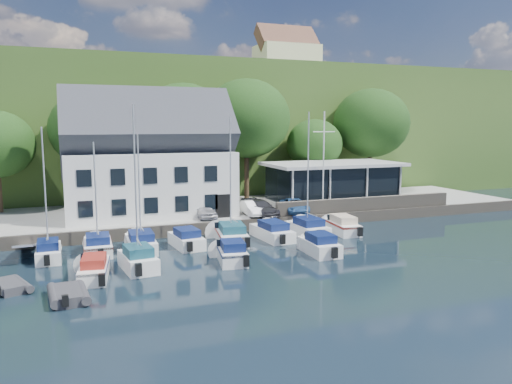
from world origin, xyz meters
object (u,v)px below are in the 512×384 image
at_px(boat_r1_0, 45,198).
at_px(boat_r2_2, 232,251).
at_px(boat_r2_1, 136,194).
at_px(flagpole, 324,162).
at_px(boat_r1_5, 272,230).
at_px(boat_r1_3, 186,237).
at_px(boat_r1_7, 342,224).
at_px(car_blue, 294,205).
at_px(boat_r2_3, 319,243).
at_px(harbor_building, 149,165).
at_px(car_white, 252,208).
at_px(boat_r1_6, 308,179).
at_px(boat_r1_4, 231,182).
at_px(dinghy_1, 68,293).
at_px(car_silver, 203,210).
at_px(car_dgrey, 261,208).
at_px(dinghy_0, 10,284).
at_px(boat_r1_1, 96,194).
at_px(boat_r1_2, 139,190).
at_px(club_pavilion, 332,183).
at_px(boat_r2_0, 94,267).

bearing_deg(boat_r1_0, boat_r2_2, -24.41).
height_order(boat_r1_0, boat_r2_1, boat_r2_1).
relative_size(flagpole, boat_r1_5, 1.37).
xyz_separation_m(boat_r1_3, boat_r1_7, (13.08, 0.26, 0.03)).
bearing_deg(car_blue, boat_r2_3, -94.55).
bearing_deg(harbor_building, car_blue, -17.95).
bearing_deg(car_white, boat_r1_6, -57.29).
relative_size(boat_r1_4, dinghy_1, 2.82).
distance_m(boat_r1_3, boat_r1_7, 13.08).
bearing_deg(car_silver, boat_r1_6, -39.28).
bearing_deg(boat_r1_4, car_white, 63.87).
distance_m(boat_r1_4, boat_r2_3, 8.05).
xyz_separation_m(car_white, boat_r1_6, (2.93, -4.92, 2.92)).
distance_m(boat_r1_7, boat_r2_3, 7.24).
distance_m(boat_r1_0, boat_r2_2, 12.63).
xyz_separation_m(boat_r1_0, boat_r2_1, (5.23, -4.43, 0.62)).
bearing_deg(car_dgrey, car_white, 150.72).
bearing_deg(boat_r1_4, dinghy_1, -133.63).
relative_size(boat_r1_7, dinghy_1, 1.95).
bearing_deg(car_blue, dinghy_0, -142.42).
bearing_deg(dinghy_1, boat_r1_6, 21.61).
height_order(car_white, boat_r1_0, boat_r1_0).
xyz_separation_m(boat_r1_1, boat_r1_7, (19.21, -0.13, -3.44)).
height_order(car_dgrey, boat_r1_4, boat_r1_4).
bearing_deg(dinghy_0, boat_r1_0, 52.60).
xyz_separation_m(car_blue, boat_r2_1, (-15.05, -9.57, 3.06)).
relative_size(car_white, boat_r2_1, 0.40).
xyz_separation_m(car_white, car_blue, (4.00, -0.17, 0.04)).
xyz_separation_m(boat_r1_2, dinghy_0, (-7.81, -6.14, -3.99)).
xyz_separation_m(club_pavilion, boat_r1_0, (-26.07, -8.60, 1.06)).
xyz_separation_m(car_silver, boat_r1_0, (-12.03, -5.63, 2.46)).
xyz_separation_m(boat_r1_7, dinghy_0, (-24.12, -6.24, -0.40)).
bearing_deg(club_pavilion, boat_r1_2, -157.36).
relative_size(boat_r1_0, boat_r2_2, 1.63).
height_order(boat_r2_1, boat_r2_3, boat_r2_1).
bearing_deg(boat_r1_1, boat_r1_7, 1.26).
bearing_deg(dinghy_0, dinghy_1, -63.52).
xyz_separation_m(boat_r2_0, dinghy_0, (-4.37, -0.59, -0.36)).
bearing_deg(boat_r1_3, club_pavilion, 20.68).
relative_size(boat_r1_1, dinghy_0, 2.93).
bearing_deg(boat_r1_5, boat_r1_6, -2.28).
distance_m(car_silver, car_white, 4.27).
bearing_deg(club_pavilion, boat_r1_1, -160.51).
height_order(car_dgrey, dinghy_0, car_dgrey).
distance_m(harbor_building, boat_r1_3, 10.20).
height_order(car_white, boat_r1_1, boat_r1_1).
xyz_separation_m(car_dgrey, dinghy_0, (-18.77, -10.95, -1.31)).
xyz_separation_m(boat_r1_1, boat_r1_3, (6.14, -0.39, -3.47)).
bearing_deg(dinghy_1, boat_r2_0, 61.73).
bearing_deg(dinghy_1, car_dgrey, 35.92).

